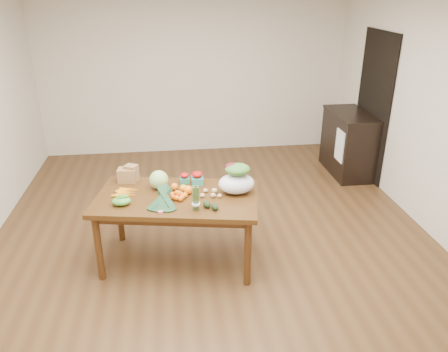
{
  "coord_description": "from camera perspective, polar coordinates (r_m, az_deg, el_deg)",
  "views": [
    {
      "loc": [
        -0.43,
        -4.21,
        2.67
      ],
      "look_at": [
        0.11,
        0.0,
        0.8
      ],
      "focal_mm": 35.0,
      "sensor_mm": 36.0,
      "label": 1
    }
  ],
  "objects": [
    {
      "name": "potato_b",
      "position": [
        4.28,
        -1.44,
        -2.54
      ],
      "size": [
        0.06,
        0.05,
        0.05
      ],
      "primitive_type": "ellipsoid",
      "color": "tan",
      "rests_on": "dining_table"
    },
    {
      "name": "cabinet",
      "position": [
        6.85,
        15.91,
        4.14
      ],
      "size": [
        0.52,
        1.02,
        0.94
      ],
      "primitive_type": "cube",
      "color": "black",
      "rests_on": "floor"
    },
    {
      "name": "orange_a",
      "position": [
        4.45,
        -6.48,
        -1.4
      ],
      "size": [
        0.07,
        0.07,
        0.07
      ],
      "primitive_type": "sphere",
      "color": "orange",
      "rests_on": "dining_table"
    },
    {
      "name": "asparagus_bundle",
      "position": [
        4.01,
        -3.7,
        -2.87
      ],
      "size": [
        0.1,
        0.13,
        0.26
      ],
      "primitive_type": null,
      "rotation": [
        0.15,
        0.0,
        -0.19
      ],
      "color": "#547536",
      "rests_on": "dining_table"
    },
    {
      "name": "dish_towel",
      "position": [
        6.46,
        14.86,
        3.84
      ],
      "size": [
        0.02,
        0.28,
        0.45
      ],
      "primitive_type": "cube",
      "color": "white",
      "rests_on": "cabinet"
    },
    {
      "name": "salad_bag",
      "position": [
        4.32,
        1.64,
        -0.52
      ],
      "size": [
        0.41,
        0.33,
        0.28
      ],
      "primitive_type": null,
      "rotation": [
        0.0,
        0.0,
        -0.19
      ],
      "color": "white",
      "rests_on": "dining_table"
    },
    {
      "name": "potato_d",
      "position": [
        4.38,
        -2.43,
        -1.92
      ],
      "size": [
        0.05,
        0.04,
        0.04
      ],
      "primitive_type": "ellipsoid",
      "color": "tan",
      "rests_on": "dining_table"
    },
    {
      "name": "mandarin_cluster",
      "position": [
        4.27,
        -5.93,
        -2.42
      ],
      "size": [
        0.21,
        0.21,
        0.09
      ],
      "primitive_type": null,
      "rotation": [
        0.0,
        0.0,
        -0.19
      ],
      "color": "orange",
      "rests_on": "dining_table"
    },
    {
      "name": "potato_e",
      "position": [
        4.27,
        -0.57,
        -2.6
      ],
      "size": [
        0.05,
        0.04,
        0.04
      ],
      "primitive_type": "ellipsoid",
      "color": "tan",
      "rests_on": "dining_table"
    },
    {
      "name": "kale_bunch",
      "position": [
        4.1,
        -8.08,
        -3.13
      ],
      "size": [
        0.39,
        0.45,
        0.16
      ],
      "primitive_type": null,
      "rotation": [
        0.0,
        0.0,
        -0.19
      ],
      "color": "#163119",
      "rests_on": "dining_table"
    },
    {
      "name": "potato_c",
      "position": [
        4.37,
        -1.26,
        -1.92
      ],
      "size": [
        0.06,
        0.05,
        0.05
      ],
      "primitive_type": "ellipsoid",
      "color": "#CCBE75",
      "rests_on": "dining_table"
    },
    {
      "name": "avocado_a",
      "position": [
        4.09,
        -2.27,
        -3.7
      ],
      "size": [
        0.09,
        0.11,
        0.07
      ],
      "primitive_type": "ellipsoid",
      "rotation": [
        0.0,
        0.0,
        0.3
      ],
      "color": "black",
      "rests_on": "dining_table"
    },
    {
      "name": "avocado_b",
      "position": [
        4.05,
        -1.21,
        -4.05
      ],
      "size": [
        0.08,
        0.1,
        0.06
      ],
      "primitive_type": "ellipsoid",
      "rotation": [
        0.0,
        0.0,
        0.3
      ],
      "color": "black",
      "rests_on": "dining_table"
    },
    {
      "name": "strawberry_basket_b",
      "position": [
        4.56,
        -3.51,
        -0.38
      ],
      "size": [
        0.14,
        0.14,
        0.11
      ],
      "primitive_type": null,
      "rotation": [
        0.0,
        0.0,
        -0.19
      ],
      "color": "#BD0D0C",
      "rests_on": "dining_table"
    },
    {
      "name": "strawberry_basket_a",
      "position": [
        4.6,
        -5.17,
        -0.38
      ],
      "size": [
        0.11,
        0.11,
        0.09
      ],
      "primitive_type": null,
      "rotation": [
        0.0,
        0.0,
        -0.19
      ],
      "color": "red",
      "rests_on": "dining_table"
    },
    {
      "name": "paper_bag",
      "position": [
        4.7,
        -12.54,
        0.29
      ],
      "size": [
        0.29,
        0.25,
        0.18
      ],
      "primitive_type": null,
      "rotation": [
        0.0,
        0.0,
        -0.19
      ],
      "color": "brown",
      "rests_on": "dining_table"
    },
    {
      "name": "floor",
      "position": [
        5.01,
        -1.31,
        -8.42
      ],
      "size": [
        6.0,
        6.0,
        0.0
      ],
      "primitive_type": "plane",
      "color": "#50351B",
      "rests_on": "ground"
    },
    {
      "name": "potato_a",
      "position": [
        4.28,
        -2.83,
        -2.53
      ],
      "size": [
        0.05,
        0.04,
        0.04
      ],
      "primitive_type": "ellipsoid",
      "color": "tan",
      "rests_on": "dining_table"
    },
    {
      "name": "orange_b",
      "position": [
        4.41,
        -5.33,
        -1.6
      ],
      "size": [
        0.07,
        0.07,
        0.07
      ],
      "primitive_type": "sphere",
      "color": "orange",
      "rests_on": "dining_table"
    },
    {
      "name": "carrots",
      "position": [
        4.46,
        -12.7,
        -2.12
      ],
      "size": [
        0.26,
        0.25,
        0.03
      ],
      "primitive_type": null,
      "rotation": [
        0.0,
        0.0,
        -0.19
      ],
      "color": "orange",
      "rests_on": "dining_table"
    },
    {
      "name": "orange_c",
      "position": [
        4.35,
        -4.72,
        -1.81
      ],
      "size": [
        0.09,
        0.09,
        0.09
      ],
      "primitive_type": "sphere",
      "color": "orange",
      "rests_on": "dining_table"
    },
    {
      "name": "room_walls",
      "position": [
        4.44,
        -1.47,
        6.49
      ],
      "size": [
        5.02,
        6.02,
        2.7
      ],
      "color": "beige",
      "rests_on": "floor"
    },
    {
      "name": "snap_pea_bag",
      "position": [
        4.24,
        -13.25,
        -3.2
      ],
      "size": [
        0.18,
        0.14,
        0.08
      ],
      "primitive_type": "ellipsoid",
      "color": "#539934",
      "rests_on": "dining_table"
    },
    {
      "name": "cabbage",
      "position": [
        4.48,
        -8.52,
        -0.5
      ],
      "size": [
        0.19,
        0.19,
        0.19
      ],
      "primitive_type": "sphere",
      "color": "#ABDC7F",
      "rests_on": "dining_table"
    },
    {
      "name": "doorway_dark",
      "position": [
        6.7,
        18.88,
        8.56
      ],
      "size": [
        0.02,
        1.0,
        2.1
      ],
      "primitive_type": "cube",
      "color": "black",
      "rests_on": "floor"
    },
    {
      "name": "dining_table",
      "position": [
        4.52,
        -6.0,
        -6.88
      ],
      "size": [
        1.73,
        1.16,
        0.75
      ],
      "primitive_type": "cube",
      "rotation": [
        0.0,
        0.0,
        -0.19
      ],
      "color": "#43280F",
      "rests_on": "floor"
    }
  ]
}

